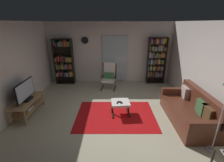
{
  "coord_description": "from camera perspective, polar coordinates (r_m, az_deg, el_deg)",
  "views": [
    {
      "loc": [
        0.1,
        -3.86,
        2.55
      ],
      "look_at": [
        0.11,
        0.63,
        0.85
      ],
      "focal_mm": 24.78,
      "sensor_mm": 36.0,
      "label": 1
    }
  ],
  "objects": [
    {
      "name": "ground_plane",
      "position": [
        4.63,
        -1.41,
        -12.66
      ],
      "size": [
        7.02,
        7.02,
        0.0
      ],
      "primitive_type": "plane",
      "color": "#B8B193"
    },
    {
      "name": "wall_back",
      "position": [
        6.88,
        -1.03,
        10.3
      ],
      "size": [
        5.6,
        0.06,
        2.6
      ],
      "primitive_type": "cube",
      "color": "silver",
      "rests_on": "ground"
    },
    {
      "name": "wall_left",
      "position": [
        4.93,
        -34.78,
        2.28
      ],
      "size": [
        0.06,
        6.0,
        2.6
      ],
      "primitive_type": "cube",
      "color": "silver",
      "rests_on": "ground"
    },
    {
      "name": "wall_right",
      "position": [
        4.83,
        32.48,
        2.42
      ],
      "size": [
        0.06,
        6.0,
        2.6
      ],
      "primitive_type": "cube",
      "color": "silver",
      "rests_on": "ground"
    },
    {
      "name": "glass_door_panel",
      "position": [
        6.87,
        0.88,
        8.15
      ],
      "size": [
        1.1,
        0.01,
        2.0
      ],
      "primitive_type": "cube",
      "color": "silver"
    },
    {
      "name": "area_rug",
      "position": [
        4.65,
        1.13,
        -12.49
      ],
      "size": [
        2.27,
        1.63,
        0.01
      ],
      "primitive_type": "cube",
      "color": "red",
      "rests_on": "ground"
    },
    {
      "name": "tv_stand",
      "position": [
        5.16,
        -28.82,
        -7.83
      ],
      "size": [
        0.48,
        1.21,
        0.46
      ],
      "color": "tan",
      "rests_on": "ground"
    },
    {
      "name": "television",
      "position": [
        5.0,
        -29.53,
        -3.38
      ],
      "size": [
        0.2,
        0.9,
        0.57
      ],
      "color": "black",
      "rests_on": "tv_stand"
    },
    {
      "name": "bookshelf_near_tv",
      "position": [
        6.99,
        -17.41,
        6.83
      ],
      "size": [
        0.79,
        0.3,
        1.94
      ],
      "color": "black",
      "rests_on": "ground"
    },
    {
      "name": "bookshelf_near_sofa",
      "position": [
        6.99,
        15.81,
        7.81
      ],
      "size": [
        0.76,
        0.3,
        1.99
      ],
      "color": "black",
      "rests_on": "ground"
    },
    {
      "name": "leather_sofa",
      "position": [
        4.74,
        26.49,
        -9.77
      ],
      "size": [
        0.85,
        1.91,
        0.87
      ],
      "color": "#582A1C",
      "rests_on": "ground"
    },
    {
      "name": "lounge_armchair",
      "position": [
        6.3,
        -1.35,
        2.11
      ],
      "size": [
        0.65,
        0.73,
        1.02
      ],
      "color": "black",
      "rests_on": "ground"
    },
    {
      "name": "ottoman",
      "position": [
        4.57,
        2.94,
        -8.4
      ],
      "size": [
        0.56,
        0.52,
        0.4
      ],
      "color": "white",
      "rests_on": "ground"
    },
    {
      "name": "tv_remote",
      "position": [
        4.47,
        1.99,
        -7.88
      ],
      "size": [
        0.09,
        0.15,
        0.02
      ],
      "primitive_type": "cube",
      "rotation": [
        0.0,
        0.0,
        -0.41
      ],
      "color": "black",
      "rests_on": "ottoman"
    },
    {
      "name": "cell_phone",
      "position": [
        4.48,
        3.07,
        -7.9
      ],
      "size": [
        0.13,
        0.16,
        0.01
      ],
      "primitive_type": "cube",
      "rotation": [
        0.0,
        0.0,
        0.54
      ],
      "color": "black",
      "rests_on": "ottoman"
    },
    {
      "name": "wall_clock",
      "position": [
        6.82,
        -10.17,
        14.57
      ],
      "size": [
        0.29,
        0.03,
        0.29
      ],
      "color": "silver"
    }
  ]
}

